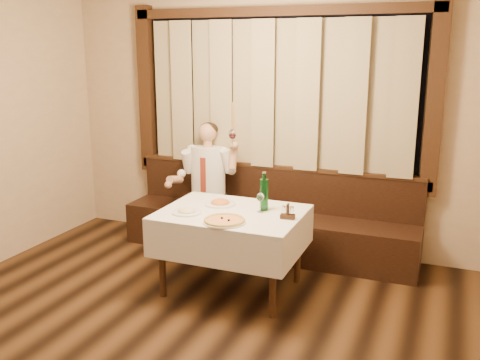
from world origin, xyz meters
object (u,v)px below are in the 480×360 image
at_px(pasta_red, 220,201).
at_px(cruet_caddy, 288,214).
at_px(green_bottle, 264,194).
at_px(pasta_cream, 187,209).
at_px(pizza, 224,221).
at_px(dining_table, 232,222).
at_px(banquette, 268,224).
at_px(seated_man, 206,176).

bearing_deg(pasta_red, cruet_caddy, -13.23).
height_order(green_bottle, cruet_caddy, green_bottle).
height_order(pasta_cream, green_bottle, green_bottle).
height_order(pasta_red, green_bottle, green_bottle).
bearing_deg(cruet_caddy, pizza, -152.30).
bearing_deg(green_bottle, pizza, -112.72).
height_order(dining_table, pizza, pizza).
distance_m(banquette, dining_table, 1.08).
relative_size(pizza, pasta_red, 1.27).
bearing_deg(banquette, seated_man, -172.79).
bearing_deg(dining_table, banquette, 90.00).
xyz_separation_m(banquette, pasta_red, (-0.18, -0.88, 0.49)).
relative_size(pasta_cream, seated_man, 0.19).
bearing_deg(seated_man, cruet_caddy, -37.71).
height_order(banquette, cruet_caddy, banquette).
bearing_deg(seated_man, dining_table, -53.04).
bearing_deg(cruet_caddy, seated_man, 137.56).
xyz_separation_m(banquette, seated_man, (-0.70, -0.09, 0.50)).
height_order(banquette, seated_man, seated_man).
bearing_deg(pasta_red, seated_man, 123.68).
distance_m(pasta_red, seated_man, 0.95).
relative_size(dining_table, green_bottle, 3.58).
bearing_deg(seated_man, pizza, -58.36).
distance_m(pasta_red, cruet_caddy, 0.73).
bearing_deg(pasta_red, pizza, -62.05).
bearing_deg(dining_table, cruet_caddy, -2.06).
height_order(banquette, green_bottle, green_bottle).
bearing_deg(pizza, green_bottle, 67.28).
bearing_deg(green_bottle, dining_table, -151.22).
xyz_separation_m(pasta_red, green_bottle, (0.44, -0.01, 0.11)).
xyz_separation_m(pasta_cream, green_bottle, (0.60, 0.34, 0.11)).
relative_size(banquette, pasta_red, 11.01).
relative_size(dining_table, cruet_caddy, 9.57).
bearing_deg(dining_table, seated_man, 126.96).
relative_size(pasta_red, pasta_cream, 1.10).
distance_m(dining_table, pizza, 0.34).
xyz_separation_m(pizza, cruet_caddy, (0.46, 0.29, 0.03)).
bearing_deg(green_bottle, seated_man, 140.41).
height_order(banquette, pasta_red, banquette).
bearing_deg(pizza, seated_man, 121.64).
relative_size(banquette, dining_table, 2.52).
distance_m(pizza, pasta_cream, 0.43).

